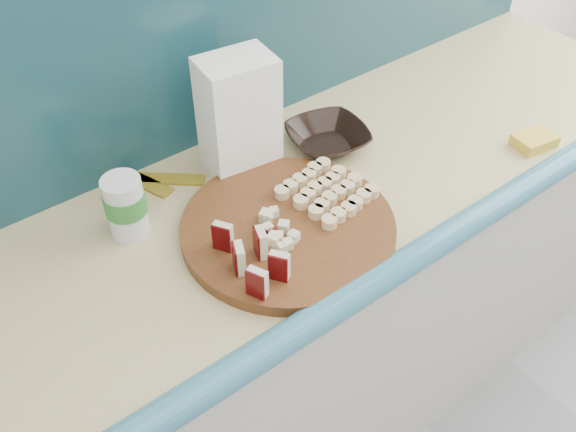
# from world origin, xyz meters

# --- Properties ---
(kitchen_counter) EXTENTS (2.20, 0.63, 0.91)m
(kitchen_counter) POSITION_xyz_m (0.10, 1.50, 0.46)
(kitchen_counter) COLOR beige
(kitchen_counter) RESTS_ON ground
(backsplash) EXTENTS (2.20, 0.02, 0.50)m
(backsplash) POSITION_xyz_m (0.10, 1.79, 1.16)
(backsplash) COLOR teal
(backsplash) RESTS_ON kitchen_counter
(cutting_board) EXTENTS (0.50, 0.50, 0.03)m
(cutting_board) POSITION_xyz_m (0.02, 1.41, 0.92)
(cutting_board) COLOR #43250E
(cutting_board) RESTS_ON kitchen_counter
(apple_wedges) EXTENTS (0.09, 0.17, 0.06)m
(apple_wedges) POSITION_xyz_m (-0.11, 1.35, 0.97)
(apple_wedges) COLOR beige
(apple_wedges) RESTS_ON cutting_board
(apple_chunks) EXTENTS (0.06, 0.07, 0.02)m
(apple_chunks) POSITION_xyz_m (-0.01, 1.40, 0.95)
(apple_chunks) COLOR beige
(apple_chunks) RESTS_ON cutting_board
(banana_slices) EXTENTS (0.18, 0.18, 0.02)m
(banana_slices) POSITION_xyz_m (0.13, 1.42, 0.95)
(banana_slices) COLOR #D6BC83
(banana_slices) RESTS_ON cutting_board
(brown_bowl) EXTENTS (0.22, 0.22, 0.05)m
(brown_bowl) POSITION_xyz_m (0.27, 1.58, 0.93)
(brown_bowl) COLOR black
(brown_bowl) RESTS_ON kitchen_counter
(flour_bag) EXTENTS (0.17, 0.13, 0.27)m
(flour_bag) POSITION_xyz_m (0.07, 1.65, 1.04)
(flour_bag) COLOR white
(flour_bag) RESTS_ON kitchen_counter
(canister) EXTENTS (0.08, 0.08, 0.13)m
(canister) POSITION_xyz_m (-0.23, 1.61, 0.98)
(canister) COLOR silver
(canister) RESTS_ON kitchen_counter
(sponge) EXTENTS (0.11, 0.08, 0.03)m
(sponge) POSITION_xyz_m (0.66, 1.29, 0.92)
(sponge) COLOR yellow
(sponge) RESTS_ON kitchen_counter
(banana_peel) EXTENTS (0.22, 0.19, 0.01)m
(banana_peel) POSITION_xyz_m (-0.15, 1.72, 0.91)
(banana_peel) COLOR #AF9F21
(banana_peel) RESTS_ON kitchen_counter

